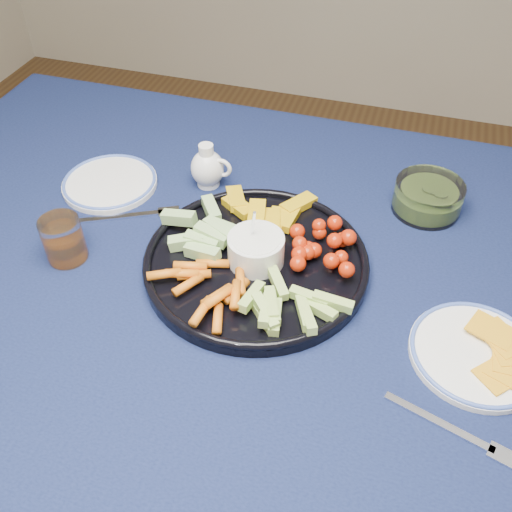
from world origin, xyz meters
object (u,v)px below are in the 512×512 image
(creamer_pitcher, at_px, (208,168))
(juice_tumbler, at_px, (64,242))
(crudite_platter, at_px, (254,258))
(pickle_bowl, at_px, (428,198))
(cheese_plate, at_px, (477,352))
(side_plate_extra, at_px, (110,182))
(dining_table, at_px, (294,321))

(creamer_pitcher, relative_size, juice_tumbler, 1.12)
(crudite_platter, height_order, pickle_bowl, crudite_platter)
(crudite_platter, relative_size, creamer_pitcher, 4.17)
(pickle_bowl, xyz_separation_m, cheese_plate, (0.10, -0.32, -0.02))
(side_plate_extra, bearing_deg, crudite_platter, -21.65)
(crudite_platter, height_order, side_plate_extra, crudite_platter)
(cheese_plate, bearing_deg, dining_table, 168.16)
(crudite_platter, relative_size, pickle_bowl, 2.98)
(cheese_plate, bearing_deg, creamer_pitcher, 151.66)
(pickle_bowl, relative_size, side_plate_extra, 0.68)
(crudite_platter, distance_m, side_plate_extra, 0.36)
(pickle_bowl, bearing_deg, dining_table, -124.74)
(creamer_pitcher, height_order, side_plate_extra, creamer_pitcher)
(crudite_platter, distance_m, cheese_plate, 0.37)
(juice_tumbler, distance_m, side_plate_extra, 0.21)
(dining_table, distance_m, juice_tumbler, 0.41)
(dining_table, bearing_deg, creamer_pitcher, 136.77)
(creamer_pitcher, height_order, cheese_plate, creamer_pitcher)
(creamer_pitcher, relative_size, side_plate_extra, 0.49)
(creamer_pitcher, xyz_separation_m, pickle_bowl, (0.41, 0.04, -0.01))
(pickle_bowl, relative_size, juice_tumbler, 1.57)
(crudite_platter, xyz_separation_m, side_plate_extra, (-0.34, 0.13, -0.01))
(pickle_bowl, bearing_deg, juice_tumbler, -151.52)
(juice_tumbler, relative_size, side_plate_extra, 0.43)
(dining_table, distance_m, side_plate_extra, 0.45)
(dining_table, distance_m, creamer_pitcher, 0.34)
(pickle_bowl, height_order, cheese_plate, pickle_bowl)
(cheese_plate, height_order, side_plate_extra, cheese_plate)
(creamer_pitcher, bearing_deg, crudite_platter, -51.74)
(pickle_bowl, height_order, juice_tumbler, juice_tumbler)
(crudite_platter, distance_m, pickle_bowl, 0.35)
(pickle_bowl, distance_m, juice_tumbler, 0.65)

